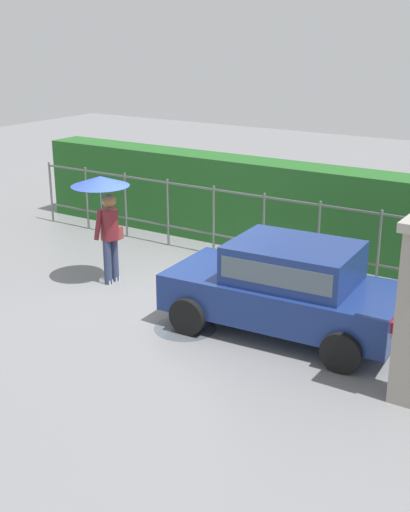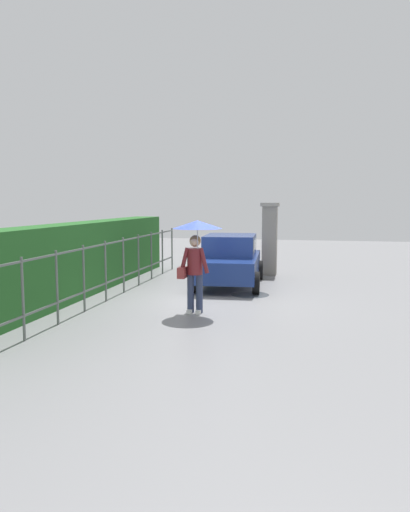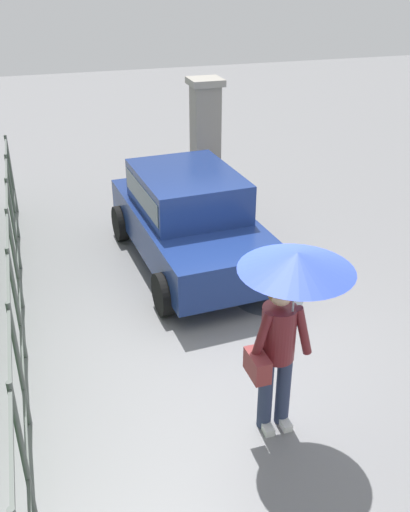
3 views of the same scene
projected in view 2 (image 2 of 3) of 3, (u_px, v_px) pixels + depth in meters
The scene contains 7 objects.
ground_plane at pixel (207, 300), 12.38m from camera, with size 40.00×40.00×0.00m, color slate.
car at pixel (230, 258), 14.47m from camera, with size 3.82×2.05×1.48m.
pedestrian at pixel (196, 244), 10.71m from camera, with size 1.07×1.07×2.06m.
gate_pillar at pixel (270, 238), 16.44m from camera, with size 0.60×0.60×2.42m.
fence_section at pixel (115, 265), 12.67m from camera, with size 10.77×0.05×1.50m.
hedge_row at pixel (76, 259), 12.89m from camera, with size 11.72×0.90×1.90m, color #235B23.
puddle_near at pixel (250, 295), 13.03m from camera, with size 1.02×1.02×0.00m, color #4C545B.
Camera 2 is at (-11.92, -2.52, 2.46)m, focal length 34.46 mm.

